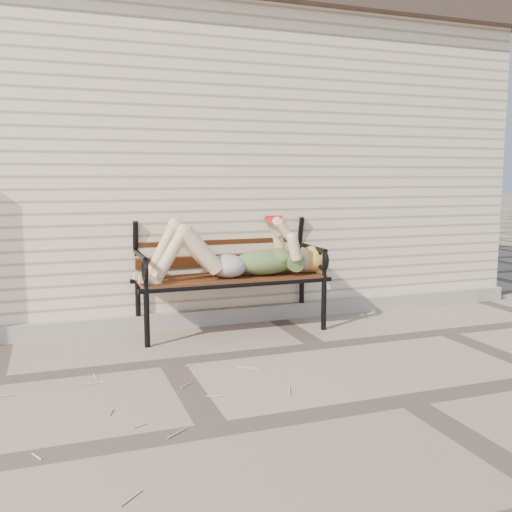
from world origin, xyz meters
name	(u,v)px	position (x,y,z in m)	size (l,w,h in m)	color
ground	(171,362)	(0.00, 0.00, 0.00)	(80.00, 80.00, 0.00)	gray
house_wall	(119,169)	(0.00, 3.00, 1.50)	(8.00, 4.00, 3.00)	beige
house_roof	(115,27)	(0.00, 3.00, 3.15)	(8.30, 4.30, 0.30)	#483833
foundation_strip	(150,322)	(0.00, 0.97, 0.07)	(8.00, 0.10, 0.15)	gray
garden_bench	(228,257)	(0.70, 0.81, 0.67)	(1.84, 0.73, 1.19)	black
reading_woman	(234,255)	(0.72, 0.67, 0.71)	(1.73, 0.39, 0.55)	#0A434B
straw_scatter	(149,413)	(-0.31, -0.92, 0.01)	(2.63, 1.81, 0.01)	tan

